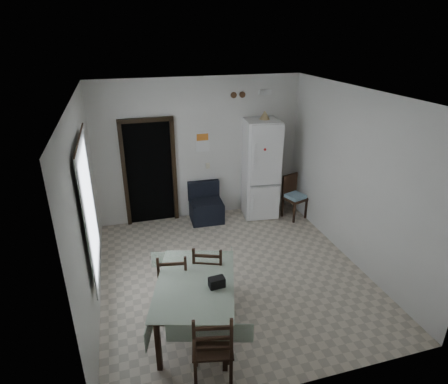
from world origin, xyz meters
TOP-DOWN VIEW (x-y plane):
  - ground at (0.00, 0.00)m, footprint 4.50×4.50m
  - ceiling at (0.00, 0.00)m, footprint 4.20×4.50m
  - wall_back at (0.00, 2.25)m, footprint 4.20×0.02m
  - wall_front at (0.00, -2.25)m, footprint 4.20×0.02m
  - wall_left at (-2.10, 0.00)m, footprint 0.02×4.50m
  - wall_right at (2.10, 0.00)m, footprint 0.02×4.50m
  - doorway at (-1.05, 2.45)m, footprint 1.06×0.52m
  - window_recess at (-2.15, -0.20)m, footprint 0.10×1.20m
  - curtain at (-2.04, -0.20)m, footprint 0.02×1.45m
  - curtain_rod at (-2.03, -0.20)m, footprint 0.02×1.60m
  - calendar at (0.05, 2.24)m, footprint 0.28×0.02m
  - calendar_image at (0.05, 2.23)m, footprint 0.24×0.01m
  - light_switch at (0.15, 2.24)m, footprint 0.08×0.02m
  - vent_left at (0.70, 2.23)m, footprint 0.12×0.03m
  - vent_right at (0.88, 2.23)m, footprint 0.12×0.03m
  - emergency_light at (1.35, 2.21)m, footprint 0.25×0.07m
  - fridge at (1.19, 1.93)m, footprint 0.75×0.75m
  - tan_cone at (1.26, 1.94)m, footprint 0.22×0.22m
  - navy_seat at (0.03, 1.93)m, footprint 0.69×0.67m
  - corner_chair at (1.85, 1.54)m, footprint 0.51×0.51m
  - dining_table at (-0.84, -1.10)m, footprint 1.36×1.70m
  - black_bag at (-0.60, -1.25)m, footprint 0.21×0.13m
  - dining_chair_far_left at (-1.05, -0.59)m, footprint 0.49×0.49m
  - dining_chair_far_right at (-0.53, -0.58)m, footprint 0.56×0.56m
  - dining_chair_near_head at (-0.83, -1.90)m, footprint 0.53×0.53m

SIDE VIEW (x-z plane):
  - ground at x=0.00m, z-range 0.00..0.00m
  - dining_table at x=-0.84m, z-range 0.00..0.77m
  - navy_seat at x=0.03m, z-range 0.00..0.80m
  - corner_chair at x=1.85m, z-range 0.00..0.93m
  - dining_chair_far_left at x=-1.05m, z-range 0.00..0.98m
  - dining_chair_far_right at x=-0.53m, z-range 0.00..1.00m
  - dining_chair_near_head at x=-0.83m, z-range 0.00..1.04m
  - black_bag at x=-0.60m, z-range 0.77..0.90m
  - fridge at x=1.19m, z-range 0.00..2.07m
  - doorway at x=-1.05m, z-range -0.05..2.17m
  - light_switch at x=0.15m, z-range 1.04..1.16m
  - wall_back at x=0.00m, z-range 0.00..2.90m
  - wall_front at x=0.00m, z-range 0.00..2.90m
  - wall_left at x=-2.10m, z-range 0.00..2.90m
  - wall_right at x=2.10m, z-range 0.00..2.90m
  - window_recess at x=-2.15m, z-range 0.75..2.35m
  - curtain at x=-2.04m, z-range 0.62..2.48m
  - calendar at x=0.05m, z-range 1.42..1.82m
  - calendar_image at x=0.05m, z-range 1.65..1.79m
  - tan_cone at x=1.26m, z-range 2.07..2.24m
  - curtain_rod at x=-2.03m, z-range 2.49..2.51m
  - vent_left at x=0.70m, z-range 2.46..2.58m
  - vent_right at x=0.88m, z-range 2.46..2.58m
  - emergency_light at x=1.35m, z-range 2.50..2.59m
  - ceiling at x=0.00m, z-range 2.89..2.91m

